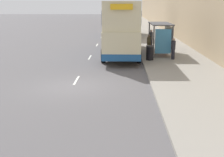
{
  "coord_description": "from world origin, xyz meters",
  "views": [
    {
      "loc": [
        2.45,
        -15.32,
        4.15
      ],
      "look_at": [
        1.59,
        14.66,
        -3.09
      ],
      "focal_mm": 50.0,
      "sensor_mm": 36.0,
      "label": 1
    }
  ],
  "objects_px": {
    "double_decker_bus_near": "(121,27)",
    "car_0": "(122,23)",
    "bus_shelter": "(163,33)",
    "litter_bin": "(150,53)",
    "pedestrian_1": "(173,49)",
    "pedestrian_2": "(151,39)",
    "double_decker_bus_ahead": "(122,18)",
    "pedestrian_at_shelter": "(149,44)"
  },
  "relations": [
    {
      "from": "double_decker_bus_near",
      "to": "car_0",
      "type": "bearing_deg",
      "value": 89.82
    },
    {
      "from": "bus_shelter",
      "to": "litter_bin",
      "type": "bearing_deg",
      "value": -116.2
    },
    {
      "from": "car_0",
      "to": "double_decker_bus_near",
      "type": "bearing_deg",
      "value": -90.18
    },
    {
      "from": "car_0",
      "to": "pedestrian_1",
      "type": "xyz_separation_m",
      "value": [
        3.72,
        -31.9,
        0.09
      ]
    },
    {
      "from": "double_decker_bus_near",
      "to": "litter_bin",
      "type": "bearing_deg",
      "value": -55.95
    },
    {
      "from": "bus_shelter",
      "to": "litter_bin",
      "type": "distance_m",
      "value": 3.02
    },
    {
      "from": "bus_shelter",
      "to": "pedestrian_2",
      "type": "xyz_separation_m",
      "value": [
        -0.6,
        3.32,
        -0.85
      ]
    },
    {
      "from": "litter_bin",
      "to": "double_decker_bus_ahead",
      "type": "bearing_deg",
      "value": 96.17
    },
    {
      "from": "bus_shelter",
      "to": "pedestrian_at_shelter",
      "type": "distance_m",
      "value": 1.42
    },
    {
      "from": "pedestrian_at_shelter",
      "to": "pedestrian_2",
      "type": "distance_m",
      "value": 3.43
    },
    {
      "from": "double_decker_bus_ahead",
      "to": "litter_bin",
      "type": "relative_size",
      "value": 9.83
    },
    {
      "from": "bus_shelter",
      "to": "double_decker_bus_ahead",
      "type": "bearing_deg",
      "value": 101.4
    },
    {
      "from": "double_decker_bus_near",
      "to": "double_decker_bus_ahead",
      "type": "xyz_separation_m",
      "value": [
        0.09,
        15.34,
        -0.0
      ]
    },
    {
      "from": "double_decker_bus_ahead",
      "to": "pedestrian_2",
      "type": "height_order",
      "value": "double_decker_bus_ahead"
    },
    {
      "from": "pedestrian_1",
      "to": "pedestrian_2",
      "type": "bearing_deg",
      "value": 101.41
    },
    {
      "from": "pedestrian_1",
      "to": "litter_bin",
      "type": "bearing_deg",
      "value": -170.85
    },
    {
      "from": "pedestrian_1",
      "to": "bus_shelter",
      "type": "bearing_deg",
      "value": 103.07
    },
    {
      "from": "pedestrian_1",
      "to": "pedestrian_at_shelter",
      "type": "bearing_deg",
      "value": 126.96
    },
    {
      "from": "pedestrian_2",
      "to": "litter_bin",
      "type": "distance_m",
      "value": 5.84
    },
    {
      "from": "bus_shelter",
      "to": "pedestrian_2",
      "type": "relative_size",
      "value": 2.43
    },
    {
      "from": "car_0",
      "to": "double_decker_bus_ahead",
      "type": "bearing_deg",
      "value": -90.03
    },
    {
      "from": "bus_shelter",
      "to": "pedestrian_1",
      "type": "xyz_separation_m",
      "value": [
        0.51,
        -2.2,
        -0.93
      ]
    },
    {
      "from": "double_decker_bus_ahead",
      "to": "pedestrian_at_shelter",
      "type": "distance_m",
      "value": 16.2
    },
    {
      "from": "double_decker_bus_near",
      "to": "pedestrian_at_shelter",
      "type": "xyz_separation_m",
      "value": [
        2.21,
        -0.67,
        -1.31
      ]
    },
    {
      "from": "double_decker_bus_near",
      "to": "double_decker_bus_ahead",
      "type": "bearing_deg",
      "value": 89.68
    },
    {
      "from": "double_decker_bus_ahead",
      "to": "car_0",
      "type": "distance_m",
      "value": 13.84
    },
    {
      "from": "pedestrian_2",
      "to": "pedestrian_1",
      "type": "bearing_deg",
      "value": -78.59
    },
    {
      "from": "bus_shelter",
      "to": "pedestrian_at_shelter",
      "type": "bearing_deg",
      "value": -175.72
    },
    {
      "from": "bus_shelter",
      "to": "double_decker_bus_ahead",
      "type": "distance_m",
      "value": 16.25
    },
    {
      "from": "car_0",
      "to": "pedestrian_2",
      "type": "distance_m",
      "value": 26.51
    },
    {
      "from": "bus_shelter",
      "to": "double_decker_bus_near",
      "type": "relative_size",
      "value": 0.37
    },
    {
      "from": "double_decker_bus_near",
      "to": "pedestrian_at_shelter",
      "type": "bearing_deg",
      "value": -16.81
    },
    {
      "from": "car_0",
      "to": "pedestrian_2",
      "type": "relative_size",
      "value": 2.43
    },
    {
      "from": "car_0",
      "to": "litter_bin",
      "type": "bearing_deg",
      "value": -86.47
    },
    {
      "from": "pedestrian_1",
      "to": "double_decker_bus_ahead",
      "type": "bearing_deg",
      "value": 101.6
    },
    {
      "from": "pedestrian_at_shelter",
      "to": "litter_bin",
      "type": "distance_m",
      "value": 2.43
    },
    {
      "from": "bus_shelter",
      "to": "double_decker_bus_ahead",
      "type": "height_order",
      "value": "double_decker_bus_ahead"
    },
    {
      "from": "pedestrian_at_shelter",
      "to": "car_0",
      "type": "bearing_deg",
      "value": 94.07
    },
    {
      "from": "double_decker_bus_ahead",
      "to": "car_0",
      "type": "bearing_deg",
      "value": 89.97
    },
    {
      "from": "double_decker_bus_near",
      "to": "pedestrian_1",
      "type": "xyz_separation_m",
      "value": [
        3.81,
        -2.79,
        -1.34
      ]
    },
    {
      "from": "double_decker_bus_ahead",
      "to": "litter_bin",
      "type": "distance_m",
      "value": 18.59
    },
    {
      "from": "double_decker_bus_near",
      "to": "pedestrian_1",
      "type": "height_order",
      "value": "double_decker_bus_near"
    }
  ]
}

